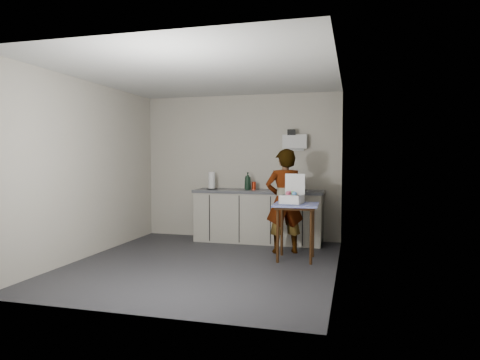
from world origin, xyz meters
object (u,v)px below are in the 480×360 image
(kitchen_counter, at_px, (258,218))
(dark_bottle, at_px, (247,183))
(bakery_box, at_px, (292,197))
(soda_can, at_px, (254,186))
(paper_towel, at_px, (212,181))
(standing_man, at_px, (285,201))
(dish_rack, at_px, (294,187))
(side_table, at_px, (296,211))
(soap_bottle, at_px, (248,181))

(kitchen_counter, relative_size, dark_bottle, 9.25)
(kitchen_counter, bearing_deg, bakery_box, -55.45)
(soda_can, bearing_deg, bakery_box, -53.59)
(paper_towel, bearing_deg, standing_man, -25.32)
(paper_towel, bearing_deg, dark_bottle, 9.53)
(dish_rack, bearing_deg, soda_can, 176.37)
(side_table, bearing_deg, soap_bottle, 129.17)
(standing_man, bearing_deg, bakery_box, 95.99)
(standing_man, height_order, dish_rack, standing_man)
(soap_bottle, xyz_separation_m, bakery_box, (0.93, -1.06, -0.16))
(standing_man, distance_m, soap_bottle, 1.07)
(side_table, distance_m, paper_towel, 1.99)
(kitchen_counter, distance_m, side_table, 1.42)
(dark_bottle, height_order, dish_rack, dish_rack)
(dish_rack, xyz_separation_m, bakery_box, (0.12, -1.09, -0.06))
(side_table, bearing_deg, kitchen_counter, 122.95)
(standing_man, height_order, soap_bottle, standing_man)
(kitchen_counter, xyz_separation_m, side_table, (0.80, -1.14, 0.28))
(side_table, distance_m, soap_bottle, 1.54)
(kitchen_counter, bearing_deg, soda_can, 147.86)
(soda_can, distance_m, bakery_box, 1.41)
(soap_bottle, distance_m, soda_can, 0.15)
(dish_rack, height_order, bakery_box, bakery_box)
(side_table, bearing_deg, dish_rack, 96.83)
(side_table, xyz_separation_m, standing_man, (-0.23, 0.42, 0.10))
(soap_bottle, bearing_deg, paper_towel, -175.88)
(kitchen_counter, height_order, dark_bottle, dark_bottle)
(standing_man, bearing_deg, kitchen_counter, -71.34)
(soap_bottle, relative_size, soda_can, 2.26)
(soap_bottle, bearing_deg, dish_rack, 2.09)
(dark_bottle, relative_size, bakery_box, 0.57)
(kitchen_counter, height_order, standing_man, standing_man)
(dark_bottle, xyz_separation_m, bakery_box, (0.95, -1.11, -0.13))
(standing_man, distance_m, dish_rack, 0.76)
(dark_bottle, bearing_deg, side_table, -49.51)
(dark_bottle, bearing_deg, kitchen_counter, -12.00)
(soda_can, bearing_deg, side_table, -53.18)
(standing_man, relative_size, soap_bottle, 5.24)
(soda_can, distance_m, dark_bottle, 0.13)
(standing_man, distance_m, soda_can, 1.05)
(kitchen_counter, xyz_separation_m, dish_rack, (0.62, 0.02, 0.54))
(kitchen_counter, distance_m, soda_can, 0.56)
(standing_man, height_order, bakery_box, standing_man)
(paper_towel, distance_m, dish_rack, 1.46)
(kitchen_counter, xyz_separation_m, standing_man, (0.57, -0.73, 0.38))
(soap_bottle, bearing_deg, side_table, -48.67)
(paper_towel, bearing_deg, side_table, -33.45)
(side_table, relative_size, paper_towel, 2.65)
(side_table, height_order, bakery_box, bakery_box)
(soda_can, xyz_separation_m, dish_rack, (0.72, -0.05, -0.01))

